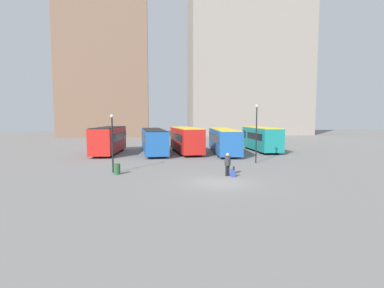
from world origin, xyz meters
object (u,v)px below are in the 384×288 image
at_px(bus_3, 224,140).
at_px(suitcase, 233,173).
at_px(lamp_post_1, 256,129).
at_px(trash_bin, 117,169).
at_px(bus_4, 261,138).
at_px(lamp_post_0, 112,138).
at_px(bus_1, 154,140).
at_px(bus_0, 109,139).
at_px(traveler, 228,162).
at_px(bus_2, 186,139).

distance_m(bus_3, suitcase, 15.25).
height_order(lamp_post_1, trash_bin, lamp_post_1).
bearing_deg(lamp_post_1, bus_3, 98.24).
relative_size(bus_4, lamp_post_0, 1.96).
distance_m(bus_1, lamp_post_0, 13.83).
relative_size(bus_0, suitcase, 11.92).
xyz_separation_m(bus_0, suitcase, (11.35, -16.41, -1.50)).
distance_m(traveler, lamp_post_1, 7.92).
xyz_separation_m(suitcase, lamp_post_1, (4.18, 6.50, 3.10)).
height_order(bus_4, trash_bin, bus_4).
distance_m(bus_0, bus_4, 19.85).
xyz_separation_m(bus_4, lamp_post_0, (-17.79, -13.41, 1.13)).
distance_m(bus_2, lamp_post_0, 14.76).
relative_size(lamp_post_0, trash_bin, 5.62).
bearing_deg(traveler, lamp_post_1, -45.87).
bearing_deg(bus_2, bus_4, -90.79).
distance_m(bus_2, lamp_post_1, 11.08).
xyz_separation_m(bus_0, bus_4, (19.85, 0.08, -0.06)).
bearing_deg(bus_3, suitcase, 174.33).
bearing_deg(bus_2, bus_3, -104.97).
height_order(bus_1, trash_bin, bus_1).
height_order(traveler, lamp_post_1, lamp_post_1).
bearing_deg(lamp_post_1, suitcase, -122.74).
bearing_deg(lamp_post_1, lamp_post_0, -165.74).
distance_m(suitcase, lamp_post_0, 10.12).
relative_size(bus_2, lamp_post_1, 1.67).
height_order(traveler, trash_bin, traveler).
bearing_deg(suitcase, bus_1, 10.13).
distance_m(bus_2, bus_3, 4.78).
bearing_deg(bus_3, bus_0, 89.55).
relative_size(bus_0, bus_2, 1.04).
bearing_deg(bus_3, traveler, 172.81).
height_order(suitcase, lamp_post_0, lamp_post_0).
bearing_deg(lamp_post_1, bus_0, 147.45).
relative_size(bus_4, suitcase, 11.12).
relative_size(bus_1, trash_bin, 14.34).
bearing_deg(suitcase, lamp_post_1, -42.17).
height_order(bus_4, traveler, bus_4).
height_order(lamp_post_0, trash_bin, lamp_post_0).
bearing_deg(bus_0, bus_2, -88.45).
xyz_separation_m(bus_4, lamp_post_1, (-4.32, -9.99, 1.66)).
height_order(bus_0, lamp_post_1, lamp_post_1).
bearing_deg(traveler, suitcase, -151.06).
bearing_deg(lamp_post_0, lamp_post_1, 14.26).
relative_size(suitcase, trash_bin, 0.99).
distance_m(bus_1, traveler, 16.94).
relative_size(bus_4, trash_bin, 10.99).
bearing_deg(bus_0, bus_3, -90.37).
distance_m(bus_0, lamp_post_0, 13.53).
bearing_deg(bus_1, traveler, -164.54).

